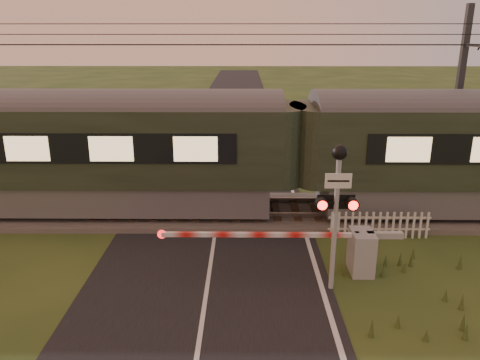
{
  "coord_description": "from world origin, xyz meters",
  "views": [
    {
      "loc": [
        0.88,
        -8.21,
        5.85
      ],
      "look_at": [
        0.78,
        3.2,
        2.25
      ],
      "focal_mm": 35.0,
      "sensor_mm": 36.0,
      "label": 1
    }
  ],
  "objects_px": {
    "train": "(296,151)",
    "catenary_mast": "(458,100)",
    "crossing_signal": "(337,193)",
    "picket_fence": "(379,225)",
    "boom_gate": "(352,250)"
  },
  "relations": [
    {
      "from": "train",
      "to": "catenary_mast",
      "type": "height_order",
      "value": "catenary_mast"
    },
    {
      "from": "train",
      "to": "crossing_signal",
      "type": "height_order",
      "value": "train"
    },
    {
      "from": "train",
      "to": "catenary_mast",
      "type": "xyz_separation_m",
      "value": [
        6.01,
        2.23,
        1.34
      ]
    },
    {
      "from": "catenary_mast",
      "to": "crossing_signal",
      "type": "bearing_deg",
      "value": -128.59
    },
    {
      "from": "picket_fence",
      "to": "catenary_mast",
      "type": "bearing_deg",
      "value": 48.19
    },
    {
      "from": "boom_gate",
      "to": "crossing_signal",
      "type": "distance_m",
      "value": 2.1
    },
    {
      "from": "boom_gate",
      "to": "train",
      "type": "bearing_deg",
      "value": 104.72
    },
    {
      "from": "crossing_signal",
      "to": "catenary_mast",
      "type": "xyz_separation_m",
      "value": [
        5.61,
        7.03,
        1.12
      ]
    },
    {
      "from": "train",
      "to": "catenary_mast",
      "type": "relative_size",
      "value": 6.04
    },
    {
      "from": "boom_gate",
      "to": "picket_fence",
      "type": "bearing_deg",
      "value": 58.09
    },
    {
      "from": "picket_fence",
      "to": "crossing_signal",
      "type": "bearing_deg",
      "value": -123.5
    },
    {
      "from": "crossing_signal",
      "to": "picket_fence",
      "type": "relative_size",
      "value": 1.17
    },
    {
      "from": "catenary_mast",
      "to": "train",
      "type": "bearing_deg",
      "value": -159.68
    },
    {
      "from": "catenary_mast",
      "to": "boom_gate",
      "type": "bearing_deg",
      "value": -128.79
    },
    {
      "from": "crossing_signal",
      "to": "catenary_mast",
      "type": "distance_m",
      "value": 9.06
    }
  ]
}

